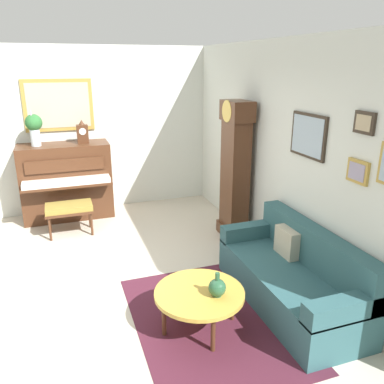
# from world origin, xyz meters

# --- Properties ---
(ground_plane) EXTENTS (6.40, 6.00, 0.10)m
(ground_plane) POSITION_xyz_m (0.00, 0.00, -0.05)
(ground_plane) COLOR beige
(wall_left) EXTENTS (0.13, 4.90, 2.80)m
(wall_left) POSITION_xyz_m (-2.60, -0.00, 1.41)
(wall_left) COLOR silver
(wall_left) RESTS_ON ground_plane
(wall_back) EXTENTS (5.30, 0.13, 2.80)m
(wall_back) POSITION_xyz_m (0.02, 2.40, 1.40)
(wall_back) COLOR silver
(wall_back) RESTS_ON ground_plane
(area_rug) EXTENTS (2.10, 1.50, 0.01)m
(area_rug) POSITION_xyz_m (1.21, 1.02, 0.00)
(area_rug) COLOR #4C1E2D
(area_rug) RESTS_ON ground_plane
(piano) EXTENTS (0.87, 1.44, 1.26)m
(piano) POSITION_xyz_m (-2.23, -0.19, 0.63)
(piano) COLOR #4C2B19
(piano) RESTS_ON ground_plane
(piano_bench) EXTENTS (0.42, 0.70, 0.48)m
(piano_bench) POSITION_xyz_m (-1.49, -0.21, 0.41)
(piano_bench) COLOR #4C2B19
(piano_bench) RESTS_ON ground_plane
(grandfather_clock) EXTENTS (0.52, 0.34, 2.03)m
(grandfather_clock) POSITION_xyz_m (-0.61, 2.12, 0.96)
(grandfather_clock) COLOR #4C2B19
(grandfather_clock) RESTS_ON ground_plane
(couch) EXTENTS (1.90, 0.80, 0.84)m
(couch) POSITION_xyz_m (1.21, 1.98, 0.31)
(couch) COLOR #2D565B
(couch) RESTS_ON ground_plane
(coffee_table) EXTENTS (0.88, 0.88, 0.41)m
(coffee_table) POSITION_xyz_m (1.27, 0.88, 0.38)
(coffee_table) COLOR gold
(coffee_table) RESTS_ON ground_plane
(mantel_clock) EXTENTS (0.13, 0.18, 0.38)m
(mantel_clock) POSITION_xyz_m (-2.23, 0.13, 1.43)
(mantel_clock) COLOR #4C2B19
(mantel_clock) RESTS_ON piano
(flower_vase) EXTENTS (0.26, 0.26, 0.58)m
(flower_vase) POSITION_xyz_m (-2.23, -0.59, 1.57)
(flower_vase) COLOR silver
(flower_vase) RESTS_ON piano
(green_jug) EXTENTS (0.17, 0.17, 0.24)m
(green_jug) POSITION_xyz_m (1.39, 1.01, 0.49)
(green_jug) COLOR #234C33
(green_jug) RESTS_ON coffee_table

